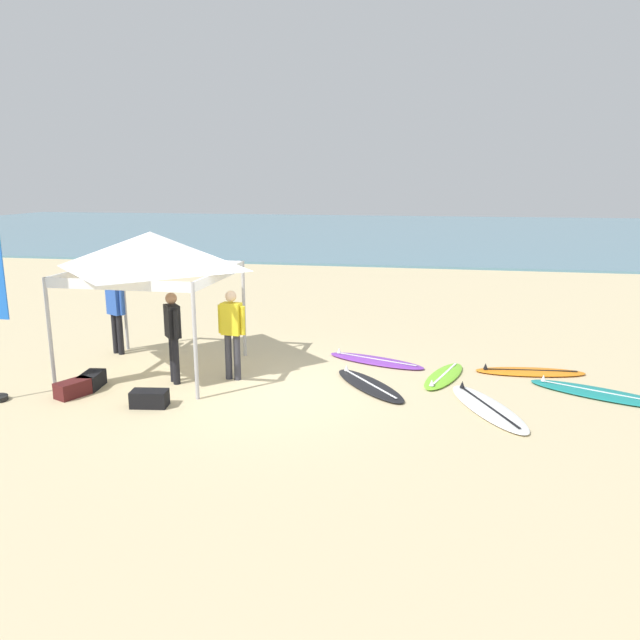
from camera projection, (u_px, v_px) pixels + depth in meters
The scene contains 15 objects.
ground_plane at pixel (263, 388), 11.20m from camera, with size 80.00×80.00×0.00m, color beige.
sea at pixel (393, 231), 43.73m from camera, with size 80.00×36.00×0.10m, color #568499.
canopy_tent at pixel (151, 251), 11.67m from camera, with size 2.85×2.85×2.75m.
surfboard_white at pixel (488, 408), 10.16m from camera, with size 1.50×2.35×0.19m.
surfboard_purple at pixel (375, 361), 12.78m from camera, with size 2.21×1.31×0.19m.
surfboard_teal at pixel (601, 394), 10.82m from camera, with size 2.51×1.67×0.19m.
surfboard_black at pixel (369, 385), 11.27m from camera, with size 1.72×2.02×0.19m.
surfboard_lime at pixel (444, 376), 11.78m from camera, with size 1.03×1.90×0.19m.
surfboard_orange at pixel (530, 372), 12.04m from camera, with size 2.14×0.76×0.19m.
person_black at pixel (173, 331), 11.30m from camera, with size 0.40×0.45×1.71m.
person_blue at pixel (116, 309), 13.20m from camera, with size 0.50×0.36×1.71m.
person_yellow at pixel (232, 329), 11.49m from camera, with size 0.55×0.26×1.71m.
gear_bag_near_tent at pixel (149, 399), 10.28m from camera, with size 0.60×0.32×0.28m, color black.
gear_bag_by_pole at pixel (74, 388), 10.77m from camera, with size 0.60×0.32×0.28m, color #4C1919.
gear_bag_on_sand at pixel (92, 380), 11.20m from camera, with size 0.60×0.32×0.28m, color black.
Camera 1 is at (2.98, -10.26, 3.73)m, focal length 34.56 mm.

